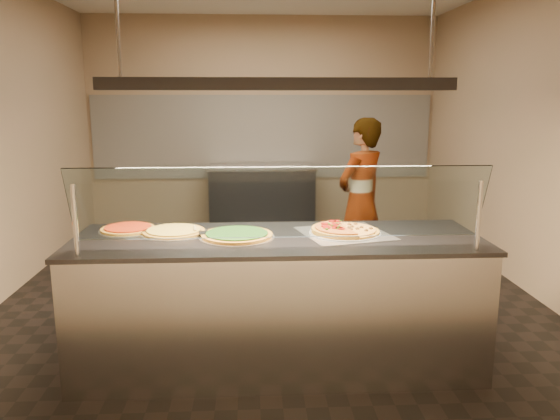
{
  "coord_description": "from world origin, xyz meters",
  "views": [
    {
      "loc": [
        -0.18,
        -5.01,
        1.87
      ],
      "look_at": [
        0.04,
        -0.93,
        1.02
      ],
      "focal_mm": 35.0,
      "sensor_mm": 36.0,
      "label": 1
    }
  ],
  "objects": [
    {
      "name": "prep_table",
      "position": [
        -0.03,
        2.55,
        0.47
      ],
      "size": [
        1.48,
        0.74,
        0.93
      ],
      "color": "#303035",
      "rests_on": "ground"
    },
    {
      "name": "heat_lamp_housing",
      "position": [
        -0.0,
        -1.4,
        1.95
      ],
      "size": [
        2.3,
        0.18,
        0.08
      ],
      "primitive_type": "cube",
      "color": "#303035",
      "rests_on": "ceiling"
    },
    {
      "name": "pizza_spinach",
      "position": [
        -0.28,
        -1.4,
        0.95
      ],
      "size": [
        0.52,
        0.52,
        0.03
      ],
      "color": "silver",
      "rests_on": "serving_counter"
    },
    {
      "name": "serving_counter",
      "position": [
        -0.0,
        -1.4,
        0.47
      ],
      "size": [
        2.78,
        0.94,
        0.93
      ],
      "color": "#B7B7BC",
      "rests_on": "ground"
    },
    {
      "name": "worker",
      "position": [
        0.94,
        0.43,
        0.83
      ],
      "size": [
        0.72,
        0.7,
        1.67
      ],
      "primitive_type": "imported",
      "rotation": [
        0.0,
        0.0,
        3.84
      ],
      "color": "black",
      "rests_on": "ground"
    },
    {
      "name": "wall_right",
      "position": [
        2.51,
        0.0,
        1.5
      ],
      "size": [
        0.02,
        6.0,
        3.0
      ],
      "primitive_type": "cube",
      "color": "tan",
      "rests_on": "ground"
    },
    {
      "name": "pizza_cheese",
      "position": [
        -0.73,
        -1.26,
        0.94
      ],
      "size": [
        0.46,
        0.46,
        0.03
      ],
      "color": "silver",
      "rests_on": "serving_counter"
    },
    {
      "name": "pizza_spatula",
      "position": [
        -0.54,
        -1.3,
        0.96
      ],
      "size": [
        0.19,
        0.23,
        0.02
      ],
      "color": "#B7B7BC",
      "rests_on": "pizza_spinach"
    },
    {
      "name": "ground",
      "position": [
        0.0,
        0.0,
        -0.01
      ],
      "size": [
        5.0,
        6.0,
        0.02
      ],
      "primitive_type": "cube",
      "color": "black",
      "rests_on": "ground"
    },
    {
      "name": "wall_front",
      "position": [
        0.0,
        -3.01,
        1.5
      ],
      "size": [
        5.0,
        0.02,
        3.0
      ],
      "primitive_type": "cube",
      "color": "tan",
      "rests_on": "ground"
    },
    {
      "name": "half_pizza_sausage",
      "position": [
        0.58,
        -1.34,
        0.96
      ],
      "size": [
        0.34,
        0.51,
        0.04
      ],
      "color": "#94621E",
      "rests_on": "perforated_tray"
    },
    {
      "name": "pizza_tomato",
      "position": [
        -1.06,
        -1.16,
        0.94
      ],
      "size": [
        0.41,
        0.41,
        0.03
      ],
      "color": "silver",
      "rests_on": "serving_counter"
    },
    {
      "name": "wall_back",
      "position": [
        0.0,
        3.01,
        1.5
      ],
      "size": [
        5.0,
        0.02,
        3.0
      ],
      "primitive_type": "cube",
      "color": "tan",
      "rests_on": "ground"
    },
    {
      "name": "half_pizza_pepperoni",
      "position": [
        0.36,
        -1.34,
        0.96
      ],
      "size": [
        0.34,
        0.51,
        0.05
      ],
      "color": "#94621E",
      "rests_on": "perforated_tray"
    },
    {
      "name": "perforated_tray",
      "position": [
        0.47,
        -1.34,
        0.94
      ],
      "size": [
        0.69,
        0.69,
        0.01
      ],
      "color": "silver",
      "rests_on": "serving_counter"
    },
    {
      "name": "tile_band",
      "position": [
        0.0,
        2.98,
        1.3
      ],
      "size": [
        4.9,
        0.02,
        1.2
      ],
      "primitive_type": "cube",
      "color": "silver",
      "rests_on": "wall_back"
    },
    {
      "name": "sneeze_guard",
      "position": [
        -0.0,
        -1.74,
        1.23
      ],
      "size": [
        2.54,
        0.18,
        0.54
      ],
      "color": "#B7B7BC",
      "rests_on": "serving_counter"
    }
  ]
}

